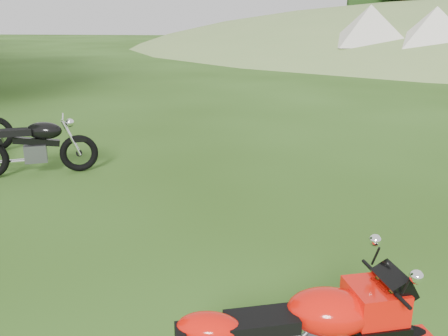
# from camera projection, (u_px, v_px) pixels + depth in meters

# --- Properties ---
(ground) EXTENTS (120.00, 120.00, 0.00)m
(ground) POSITION_uv_depth(u_px,v_px,m) (237.00, 263.00, 5.18)
(ground) COLOR #213D0D
(ground) RESTS_ON ground
(vintage_moto_d) EXTENTS (1.92, 1.15, 1.00)m
(vintage_moto_d) POSITION_uv_depth(u_px,v_px,m) (34.00, 145.00, 7.88)
(vintage_moto_d) COLOR black
(vintage_moto_d) RESTS_ON ground
(tent_mid) EXTENTS (3.45, 3.45, 2.82)m
(tent_mid) POSITION_uv_depth(u_px,v_px,m) (369.00, 37.00, 24.61)
(tent_mid) COLOR silver
(tent_mid) RESTS_ON ground
(tent_right) EXTENTS (3.40, 3.40, 2.76)m
(tent_right) POSITION_uv_depth(u_px,v_px,m) (434.00, 39.00, 23.08)
(tent_right) COLOR silver
(tent_right) RESTS_ON ground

